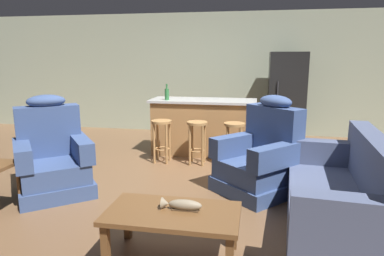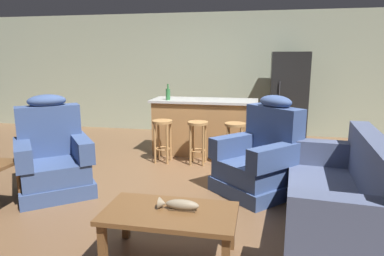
{
  "view_description": "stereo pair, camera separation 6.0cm",
  "coord_description": "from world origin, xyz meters",
  "views": [
    {
      "loc": [
        0.87,
        -4.4,
        1.66
      ],
      "look_at": [
        0.07,
        -0.1,
        0.75
      ],
      "focal_mm": 32.0,
      "sensor_mm": 36.0,
      "label": 1
    },
    {
      "loc": [
        0.93,
        -4.39,
        1.66
      ],
      "look_at": [
        0.07,
        -0.1,
        0.75
      ],
      "focal_mm": 32.0,
      "sensor_mm": 36.0,
      "label": 2
    }
  ],
  "objects": [
    {
      "name": "recliner_near_island",
      "position": [
        0.97,
        -0.24,
        0.42
      ],
      "size": [
        1.19,
        1.19,
        1.2
      ],
      "rotation": [
        0.0,
        0.0,
        3.96
      ],
      "color": "#384C7A",
      "rests_on": "ground_plane"
    },
    {
      "name": "bar_stool_left",
      "position": [
        -0.57,
        0.72,
        0.47
      ],
      "size": [
        0.32,
        0.32,
        0.68
      ],
      "color": "#A87A47",
      "rests_on": "ground_plane"
    },
    {
      "name": "back_wall",
      "position": [
        0.0,
        3.12,
        1.3
      ],
      "size": [
        12.0,
        0.05,
        2.6
      ],
      "color": "#9EA88E",
      "rests_on": "ground_plane"
    },
    {
      "name": "kitchen_island",
      "position": [
        0.0,
        1.35,
        0.48
      ],
      "size": [
        1.8,
        0.7,
        0.95
      ],
      "color": "#9E7042",
      "rests_on": "ground_plane"
    },
    {
      "name": "refrigerator",
      "position": [
        1.47,
        2.55,
        0.88
      ],
      "size": [
        0.7,
        0.69,
        1.76
      ],
      "color": "black",
      "rests_on": "ground_plane"
    },
    {
      "name": "coffee_table",
      "position": [
        0.24,
        -1.87,
        0.36
      ],
      "size": [
        1.1,
        0.6,
        0.42
      ],
      "color": "brown",
      "rests_on": "ground_plane"
    },
    {
      "name": "bar_stool_middle",
      "position": [
        0.0,
        0.72,
        0.47
      ],
      "size": [
        0.32,
        0.32,
        0.68
      ],
      "color": "#A87A47",
      "rests_on": "ground_plane"
    },
    {
      "name": "fish_figurine",
      "position": [
        0.3,
        -1.83,
        0.46
      ],
      "size": [
        0.34,
        0.1,
        0.1
      ],
      "color": "#4C3823",
      "rests_on": "coffee_table"
    },
    {
      "name": "bar_stool_right",
      "position": [
        0.57,
        0.72,
        0.47
      ],
      "size": [
        0.32,
        0.32,
        0.68
      ],
      "color": "#A87A47",
      "rests_on": "ground_plane"
    },
    {
      "name": "ground_plane",
      "position": [
        0.0,
        0.0,
        0.0
      ],
      "size": [
        12.0,
        12.0,
        0.0
      ],
      "color": "brown"
    },
    {
      "name": "recliner_near_lamp",
      "position": [
        -1.57,
        -0.73,
        0.42
      ],
      "size": [
        1.18,
        1.18,
        1.2
      ],
      "rotation": [
        0.0,
        0.0,
        -0.89
      ],
      "color": "#384C7A",
      "rests_on": "ground_plane"
    },
    {
      "name": "bottle_tall_green",
      "position": [
        -0.6,
        1.18,
        1.05
      ],
      "size": [
        0.07,
        0.07,
        0.27
      ],
      "color": "#2D6B38",
      "rests_on": "kitchen_island"
    },
    {
      "name": "couch",
      "position": [
        1.72,
        -1.16,
        0.34
      ],
      "size": [
        1.01,
        1.97,
        0.94
      ],
      "rotation": [
        0.0,
        0.0,
        3.05
      ],
      "color": "#4C5675",
      "rests_on": "ground_plane"
    }
  ]
}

